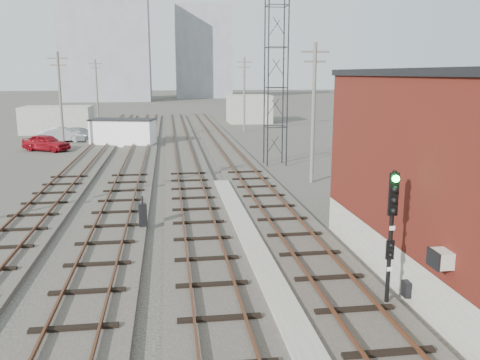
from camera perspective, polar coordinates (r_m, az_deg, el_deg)
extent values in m
plane|color=#282621|center=(64.31, -5.56, 5.51)|extent=(320.00, 320.00, 0.00)
cube|color=#332D28|center=(43.74, -1.02, 2.71)|extent=(3.20, 90.00, 0.20)
cube|color=#4C2816|center=(43.62, -1.96, 2.99)|extent=(0.07, 90.00, 0.12)
cube|color=#4C2816|center=(43.79, -0.09, 3.03)|extent=(0.07, 90.00, 0.12)
cube|color=#332D28|center=(43.44, -6.27, 2.58)|extent=(3.20, 90.00, 0.20)
cube|color=#4C2816|center=(43.39, -7.22, 2.85)|extent=(0.07, 90.00, 0.12)
cube|color=#4C2816|center=(43.43, -5.33, 2.91)|extent=(0.07, 90.00, 0.12)
cube|color=#332D28|center=(43.50, -11.54, 2.42)|extent=(3.20, 90.00, 0.20)
cube|color=#4C2816|center=(43.52, -12.50, 2.69)|extent=(0.07, 90.00, 0.12)
cube|color=#4C2816|center=(43.43, -10.61, 2.75)|extent=(0.07, 90.00, 0.12)
cube|color=#332D28|center=(43.93, -16.76, 2.25)|extent=(3.20, 90.00, 0.20)
cube|color=#4C2816|center=(44.01, -17.70, 2.51)|extent=(0.07, 90.00, 0.12)
cube|color=#4C2816|center=(43.79, -15.85, 2.58)|extent=(0.07, 90.00, 0.12)
cube|color=gray|center=(19.43, 2.24, -9.03)|extent=(0.90, 28.00, 0.26)
cube|color=gray|center=(19.93, 23.77, -7.64)|extent=(6.00, 12.00, 1.50)
cube|color=#5A1A15|center=(19.11, 24.64, 2.33)|extent=(6.00, 12.00, 5.50)
cube|color=beige|center=(14.62, 21.63, -8.21)|extent=(0.45, 0.62, 0.45)
cube|color=black|center=(16.93, 18.17, -11.55)|extent=(0.20, 0.35, 0.50)
cylinder|color=black|center=(38.85, 3.20, 12.50)|extent=(0.10, 0.10, 15.00)
cylinder|color=black|center=(39.17, 5.41, 12.47)|extent=(0.10, 0.10, 15.00)
cylinder|color=black|center=(40.32, 2.78, 12.48)|extent=(0.10, 0.10, 15.00)
cylinder|color=black|center=(40.63, 4.91, 12.45)|extent=(0.10, 0.10, 15.00)
cylinder|color=#595147|center=(49.88, -19.49, 8.26)|extent=(0.24, 0.24, 9.00)
cube|color=#595147|center=(49.83, -19.81, 12.73)|extent=(1.80, 0.12, 0.12)
cube|color=#595147|center=(49.82, -19.76, 12.04)|extent=(1.40, 0.12, 0.12)
cylinder|color=#595147|center=(74.54, -15.77, 9.47)|extent=(0.24, 0.24, 9.00)
cube|color=#595147|center=(74.50, -15.94, 12.46)|extent=(1.80, 0.12, 0.12)
cube|color=#595147|center=(74.50, -15.91, 12.00)|extent=(1.40, 0.12, 0.12)
cylinder|color=#595147|center=(33.28, 8.23, 7.34)|extent=(0.24, 0.24, 9.00)
cube|color=#595147|center=(33.21, 8.44, 14.06)|extent=(1.80, 0.12, 0.12)
cube|color=#595147|center=(33.19, 8.41, 13.03)|extent=(1.40, 0.12, 0.12)
cylinder|color=#595147|center=(62.60, 0.48, 9.53)|extent=(0.24, 0.24, 9.00)
cube|color=#595147|center=(62.56, 0.49, 13.10)|extent=(1.80, 0.12, 0.12)
cube|color=#595147|center=(62.55, 0.49, 12.55)|extent=(1.40, 0.12, 0.12)
cube|color=gray|center=(139.91, -14.79, 14.75)|extent=(22.00, 14.00, 30.00)
cube|color=gray|center=(154.35, -4.17, 14.05)|extent=(16.00, 12.00, 26.00)
cube|color=gray|center=(65.44, -19.81, 6.39)|extent=(8.00, 5.00, 3.20)
cube|color=gray|center=(74.96, 1.01, 8.00)|extent=(6.00, 6.00, 4.00)
cube|color=gray|center=(16.70, 16.08, -13.44)|extent=(0.40, 0.40, 0.10)
cylinder|color=black|center=(15.94, 16.52, -6.60)|extent=(0.13, 0.13, 4.29)
cube|color=black|center=(15.53, 16.86, -1.54)|extent=(0.28, 0.10, 1.29)
sphere|color=#0CE533|center=(15.35, 17.11, 0.13)|extent=(0.21, 0.21, 0.21)
sphere|color=black|center=(15.42, 17.03, -1.04)|extent=(0.21, 0.21, 0.21)
sphere|color=black|center=(15.49, 16.96, -2.20)|extent=(0.21, 0.21, 0.21)
sphere|color=black|center=(15.57, 16.89, -3.35)|extent=(0.21, 0.21, 0.21)
cube|color=black|center=(16.00, 16.49, -7.53)|extent=(0.24, 0.09, 0.59)
cube|color=white|center=(15.74, 16.73, -5.20)|extent=(0.17, 0.02, 0.13)
cube|color=white|center=(16.15, 16.45, -9.58)|extent=(0.17, 0.02, 0.13)
cube|color=black|center=(23.69, -10.86, -3.96)|extent=(0.40, 0.40, 1.14)
cylinder|color=black|center=(23.50, -10.93, -2.21)|extent=(0.09, 0.09, 0.34)
cube|color=white|center=(52.05, -12.99, 5.19)|extent=(6.56, 3.94, 2.55)
cube|color=black|center=(51.92, -13.06, 6.64)|extent=(6.80, 4.18, 0.12)
imported|color=maroon|center=(50.49, -20.93, 3.94)|extent=(4.89, 3.74, 1.55)
imported|color=#ABAFB3|center=(56.66, -19.37, 4.82)|extent=(4.84, 2.33, 1.53)
imported|color=gray|center=(56.61, -17.52, 4.90)|extent=(5.37, 3.87, 1.44)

